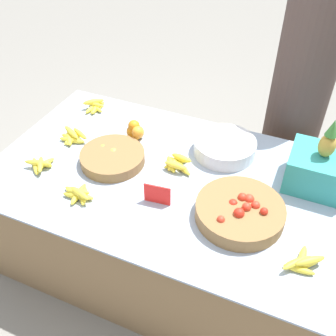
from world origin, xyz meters
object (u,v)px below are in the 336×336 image
object	(u,v)px
metal_bowl	(225,147)
lime_bowl	(112,157)
price_sign	(157,195)
vendor_person	(298,102)
tomato_basket	(240,212)
produce_crate	(319,168)

from	to	relation	value
metal_bowl	lime_bowl	bearing A→B (deg)	-149.52
price_sign	vendor_person	world-z (taller)	vendor_person
lime_bowl	tomato_basket	distance (m)	0.76
price_sign	produce_crate	size ratio (longest dim) A/B	0.34
metal_bowl	vendor_person	world-z (taller)	vendor_person
lime_bowl	price_sign	world-z (taller)	price_sign
lime_bowl	produce_crate	size ratio (longest dim) A/B	0.89
produce_crate	lime_bowl	bearing A→B (deg)	-166.26
metal_bowl	price_sign	xyz separation A→B (m)	(-0.18, -0.50, 0.01)
price_sign	tomato_basket	bearing A→B (deg)	2.66
metal_bowl	produce_crate	size ratio (longest dim) A/B	0.88
tomato_basket	price_sign	distance (m)	0.40
lime_bowl	price_sign	distance (m)	0.40
produce_crate	metal_bowl	bearing A→B (deg)	172.90
metal_bowl	vendor_person	size ratio (longest dim) A/B	0.21
price_sign	vendor_person	size ratio (longest dim) A/B	0.08
metal_bowl	vendor_person	bearing A→B (deg)	62.13
lime_bowl	metal_bowl	xyz separation A→B (m)	(0.54, 0.32, 0.01)
tomato_basket	produce_crate	bearing A→B (deg)	52.21
tomato_basket	vendor_person	distance (m)	1.00
tomato_basket	vendor_person	world-z (taller)	vendor_person
price_sign	produce_crate	bearing A→B (deg)	26.05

